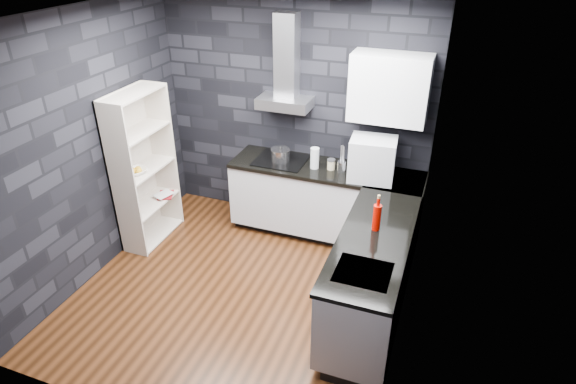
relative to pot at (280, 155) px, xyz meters
The scene contains 28 objects.
ground 1.61m from the pot, 87.83° to the right, with size 3.20×3.20×0.00m, color #472410.
ceiling 2.15m from the pot, 87.83° to the right, with size 3.20×3.20×0.00m, color silver.
wall_back 0.51m from the pot, 81.93° to the left, with size 3.20×0.05×2.70m, color black.
wall_front 2.93m from the pot, 89.04° to the right, with size 3.20×0.05×2.70m, color black.
wall_left 2.07m from the pot, 140.88° to the right, with size 0.05×3.20×2.70m, color black.
wall_right 2.14m from the pot, 37.45° to the right, with size 0.05×3.20×2.70m, color black.
toekick_back 1.08m from the pot, ahead, with size 2.18×0.50×0.10m, color black.
toekick_right 2.04m from the pot, 40.40° to the right, with size 0.50×1.78×0.10m, color black.
counter_back_cab 0.74m from the pot, ahead, with size 2.20×0.60×0.76m, color silver.
counter_right_cab 1.86m from the pot, 41.23° to the right, with size 0.60×1.80×0.76m, color silver.
counter_back_top 0.56m from the pot, ahead, with size 2.20×0.62×0.04m, color black.
counter_right_top 1.79m from the pot, 41.44° to the right, with size 0.62×1.80×0.04m, color black.
counter_corner_top 1.35m from the pot, ahead, with size 0.62×0.62×0.04m, color black.
hood_body 0.60m from the pot, 90.52° to the left, with size 0.60×0.34×0.12m, color #BBBBC0.
hood_chimney 1.12m from the pot, 90.35° to the left, with size 0.24×0.20×0.90m, color #BBBBC0.
upper_cabinet 1.45m from the pot, ahead, with size 0.80×0.35×0.70m, color white.
cooktop 0.07m from the pot, 94.21° to the left, with size 0.58×0.50×0.01m, color black.
sink_rim 2.16m from the pot, 51.27° to the right, with size 0.44×0.40×0.01m, color #BBBBC0.
pot is the anchor object (origin of this frame).
glass_vase 0.43m from the pot, ahead, with size 0.10×0.10×0.24m, color silver.
storage_jar 0.61m from the pot, ahead, with size 0.09×0.09×0.11m, color tan.
utensil_crock 0.73m from the pot, ahead, with size 0.10×0.10×0.12m, color silver.
appliance_garage 1.09m from the pot, ahead, with size 0.48×0.37×0.48m, color silver.
red_bottle 1.68m from the pot, 38.22° to the right, with size 0.07×0.07×0.25m, color #B00900.
bookshelf 1.56m from the pot, 152.00° to the right, with size 0.34×0.80×1.80m, color beige.
fruit_bowl 1.62m from the pot, 147.88° to the right, with size 0.22×0.22×0.05m, color white.
book_red 1.53m from the pot, 158.12° to the right, with size 0.17×0.02×0.23m, color maroon.
book_second 1.51m from the pot, 158.88° to the right, with size 0.16×0.02×0.22m, color #B2B2B2.
Camera 1 is at (1.78, -3.45, 3.32)m, focal length 30.00 mm.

